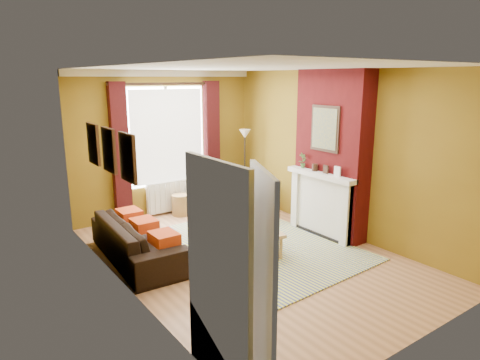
# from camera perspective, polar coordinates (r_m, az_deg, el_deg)

# --- Properties ---
(ground) EXTENTS (5.50, 5.50, 0.00)m
(ground) POSITION_cam_1_polar(r_m,az_deg,el_deg) (6.66, 1.27, -10.09)
(ground) COLOR #986845
(ground) RESTS_ON ground
(room_walls) EXTENTS (3.82, 5.54, 2.83)m
(room_walls) POSITION_cam_1_polar(r_m,az_deg,el_deg) (6.83, 4.11, 2.65)
(room_walls) COLOR olive
(room_walls) RESTS_ON ground
(striped_rug) EXTENTS (2.58, 3.46, 0.02)m
(striped_rug) POSITION_cam_1_polar(r_m,az_deg,el_deg) (7.03, 2.15, -8.69)
(striped_rug) COLOR #354393
(striped_rug) RESTS_ON ground
(sofa) EXTENTS (0.93, 2.15, 0.62)m
(sofa) POSITION_cam_1_polar(r_m,az_deg,el_deg) (6.62, -13.47, -7.71)
(sofa) COLOR black
(sofa) RESTS_ON ground
(armchair) EXTENTS (1.11, 1.01, 0.65)m
(armchair) POSITION_cam_1_polar(r_m,az_deg,el_deg) (8.77, -0.69, -1.98)
(armchair) COLOR black
(armchair) RESTS_ON ground
(coffee_table) EXTENTS (0.83, 1.31, 0.40)m
(coffee_table) POSITION_cam_1_polar(r_m,az_deg,el_deg) (6.76, 1.40, -6.41)
(coffee_table) COLOR tan
(coffee_table) RESTS_ON ground
(wicker_stool) EXTENTS (0.40, 0.40, 0.42)m
(wicker_stool) POSITION_cam_1_polar(r_m,az_deg,el_deg) (8.55, -7.95, -3.32)
(wicker_stool) COLOR olive
(wicker_stool) RESTS_ON ground
(floor_lamp) EXTENTS (0.31, 0.31, 1.63)m
(floor_lamp) POSITION_cam_1_polar(r_m,az_deg,el_deg) (8.85, 0.66, 4.55)
(floor_lamp) COLOR black
(floor_lamp) RESTS_ON ground
(book_a) EXTENTS (0.27, 0.30, 0.02)m
(book_a) POSITION_cam_1_polar(r_m,az_deg,el_deg) (6.51, 2.06, -6.70)
(book_a) COLOR #999999
(book_a) RESTS_ON coffee_table
(book_b) EXTENTS (0.38, 0.37, 0.02)m
(book_b) POSITION_cam_1_polar(r_m,az_deg,el_deg) (7.06, 0.49, -5.05)
(book_b) COLOR #999999
(book_b) RESTS_ON coffee_table
(mug) EXTENTS (0.11, 0.11, 0.09)m
(mug) POSITION_cam_1_polar(r_m,az_deg,el_deg) (6.67, 3.85, -5.92)
(mug) COLOR #999999
(mug) RESTS_ON coffee_table
(tv_remote) EXTENTS (0.07, 0.15, 0.02)m
(tv_remote) POSITION_cam_1_polar(r_m,az_deg,el_deg) (6.82, -0.12, -5.75)
(tv_remote) COLOR #29292C
(tv_remote) RESTS_ON coffee_table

